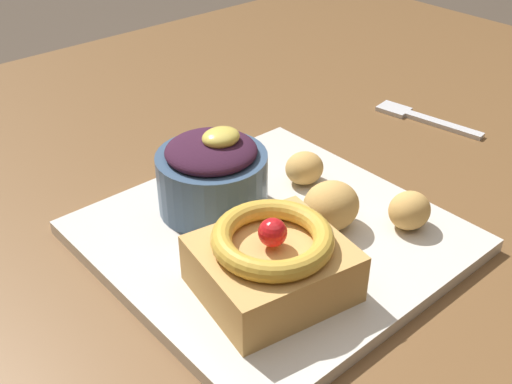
{
  "coord_description": "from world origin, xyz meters",
  "views": [
    {
      "loc": [
        -0.24,
        -0.38,
        1.04
      ],
      "look_at": [
        0.03,
        -0.06,
        0.77
      ],
      "focal_mm": 43.36,
      "sensor_mm": 36.0,
      "label": 1
    }
  ],
  "objects_px": {
    "front_plate": "(272,236)",
    "cake_slice": "(272,261)",
    "fritter_middle": "(304,168)",
    "fork": "(421,118)",
    "fritter_front": "(331,206)",
    "fritter_back": "(409,210)",
    "berry_ramekin": "(212,174)"
  },
  "relations": [
    {
      "from": "fritter_back",
      "to": "fork",
      "type": "relative_size",
      "value": 0.29
    },
    {
      "from": "front_plate",
      "to": "fritter_middle",
      "type": "distance_m",
      "value": 0.08
    },
    {
      "from": "berry_ramekin",
      "to": "fork",
      "type": "distance_m",
      "value": 0.3
    },
    {
      "from": "fork",
      "to": "front_plate",
      "type": "bearing_deg",
      "value": 92.59
    },
    {
      "from": "front_plate",
      "to": "berry_ramekin",
      "type": "xyz_separation_m",
      "value": [
        -0.01,
        0.06,
        0.04
      ]
    },
    {
      "from": "front_plate",
      "to": "fork",
      "type": "xyz_separation_m",
      "value": [
        0.28,
        0.06,
        -0.0
      ]
    },
    {
      "from": "front_plate",
      "to": "fritter_front",
      "type": "distance_m",
      "value": 0.05
    },
    {
      "from": "cake_slice",
      "to": "fritter_middle",
      "type": "bearing_deg",
      "value": 36.21
    },
    {
      "from": "front_plate",
      "to": "cake_slice",
      "type": "bearing_deg",
      "value": -132.71
    },
    {
      "from": "fritter_middle",
      "to": "fritter_back",
      "type": "relative_size",
      "value": 1.0
    },
    {
      "from": "berry_ramekin",
      "to": "fork",
      "type": "height_order",
      "value": "berry_ramekin"
    },
    {
      "from": "berry_ramekin",
      "to": "fritter_back",
      "type": "relative_size",
      "value": 2.58
    },
    {
      "from": "front_plate",
      "to": "fritter_back",
      "type": "height_order",
      "value": "fritter_back"
    },
    {
      "from": "front_plate",
      "to": "fritter_middle",
      "type": "relative_size",
      "value": 7.29
    },
    {
      "from": "cake_slice",
      "to": "fritter_back",
      "type": "distance_m",
      "value": 0.14
    },
    {
      "from": "berry_ramekin",
      "to": "fork",
      "type": "bearing_deg",
      "value": -0.48
    },
    {
      "from": "cake_slice",
      "to": "fork",
      "type": "distance_m",
      "value": 0.35
    },
    {
      "from": "front_plate",
      "to": "fritter_back",
      "type": "bearing_deg",
      "value": -37.9
    },
    {
      "from": "fork",
      "to": "berry_ramekin",
      "type": "bearing_deg",
      "value": 80.71
    },
    {
      "from": "berry_ramekin",
      "to": "fritter_middle",
      "type": "xyz_separation_m",
      "value": [
        0.09,
        -0.02,
        -0.02
      ]
    },
    {
      "from": "front_plate",
      "to": "fork",
      "type": "distance_m",
      "value": 0.29
    },
    {
      "from": "cake_slice",
      "to": "fritter_middle",
      "type": "xyz_separation_m",
      "value": [
        0.12,
        0.09,
        -0.01
      ]
    },
    {
      "from": "fritter_front",
      "to": "fritter_middle",
      "type": "height_order",
      "value": "fritter_front"
    },
    {
      "from": "front_plate",
      "to": "fork",
      "type": "height_order",
      "value": "front_plate"
    },
    {
      "from": "fritter_front",
      "to": "fritter_back",
      "type": "relative_size",
      "value": 1.33
    },
    {
      "from": "fritter_front",
      "to": "cake_slice",
      "type": "bearing_deg",
      "value": -163.74
    },
    {
      "from": "fritter_middle",
      "to": "fork",
      "type": "bearing_deg",
      "value": 5.5
    },
    {
      "from": "cake_slice",
      "to": "fork",
      "type": "bearing_deg",
      "value": 18.27
    },
    {
      "from": "cake_slice",
      "to": "fritter_back",
      "type": "bearing_deg",
      "value": -7.0
    },
    {
      "from": "berry_ramekin",
      "to": "fritter_back",
      "type": "height_order",
      "value": "berry_ramekin"
    },
    {
      "from": "front_plate",
      "to": "berry_ramekin",
      "type": "bearing_deg",
      "value": 103.61
    },
    {
      "from": "front_plate",
      "to": "fritter_front",
      "type": "bearing_deg",
      "value": -32.83
    }
  ]
}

